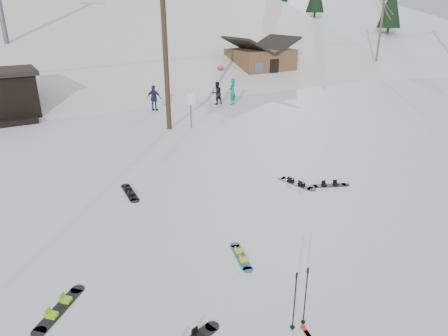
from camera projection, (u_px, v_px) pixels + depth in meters
ground at (335, 288)px, 9.08m from camera, size 200.00×200.00×0.00m
ski_slope at (47, 143)px, 57.43m from camera, size 60.00×85.24×65.97m
ridge_right at (278, 111)px, 71.10m from camera, size 45.66×93.98×54.59m
treeline_right at (304, 51)px, 59.68m from camera, size 20.00×60.00×10.00m
treeline_crest at (12, 41)px, 77.71m from camera, size 50.00×6.00×10.00m
utility_pole at (165, 36)px, 19.46m from camera, size 2.00×0.26×9.00m
trail_sign at (191, 104)px, 20.91m from camera, size 0.50×0.09×1.85m
lift_hut at (7, 94)px, 22.91m from camera, size 3.40×4.10×2.75m
cabin at (260, 63)px, 34.80m from camera, size 5.39×4.40×3.77m
hero_snowboard at (241, 257)px, 10.20m from camera, size 0.56×1.33×0.10m
ski_poles at (300, 299)px, 7.71m from camera, size 0.38×0.10×1.36m
board_scatter_b at (130, 192)px, 13.75m from camera, size 0.41×1.65×0.12m
board_scatter_c at (59, 309)px, 8.42m from camera, size 1.24×1.24×0.11m
board_scatter_d at (330, 185)px, 14.33m from camera, size 1.36×0.75×0.10m
board_scatter_f at (296, 183)px, 14.51m from camera, size 0.59×1.66×0.12m
skier_teal at (232, 92)px, 26.22m from camera, size 0.75×0.69×1.71m
skier_dark at (217, 93)px, 26.33m from camera, size 0.75×0.59×1.49m
skier_pink at (220, 76)px, 32.34m from camera, size 1.19×0.77×1.73m
skier_navy at (154, 98)px, 24.64m from camera, size 0.93×0.92×1.57m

